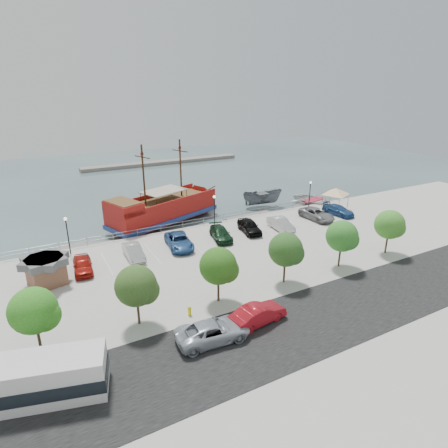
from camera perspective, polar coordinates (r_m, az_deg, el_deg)
name	(u,v)px	position (r m, az deg, el deg)	size (l,w,h in m)	color
ground	(239,251)	(44.79, 2.34, -4.17)	(160.00, 160.00, 0.00)	#394A4D
land_slab	(386,352)	(31.02, 23.43, -17.47)	(100.00, 58.00, 1.20)	#ABA79D
street	(337,311)	(33.25, 16.84, -12.52)	(100.00, 8.00, 0.04)	black
sidewalk	(292,280)	(37.01, 10.32, -8.34)	(100.00, 4.00, 0.05)	#A09F95
seawall_railing	(210,220)	(50.59, -2.11, 0.63)	(50.00, 0.06, 1.00)	slate
far_shore	(163,162)	(96.88, -9.27, 9.26)	(40.00, 3.00, 0.80)	gray
pirate_ship	(171,207)	(54.71, -8.07, 2.51)	(19.36, 11.38, 12.03)	#A21612
patrol_boat	(262,199)	(61.13, 5.85, 3.77)	(2.43, 6.46, 2.50)	#595E65
speedboat	(313,202)	(62.79, 13.47, 3.29)	(5.27, 7.38, 1.53)	silver
dock_west	(91,247)	(48.17, -19.62, -3.32)	(7.38, 2.11, 0.42)	slate
dock_mid	(250,218)	(55.57, 4.06, 0.99)	(7.50, 2.14, 0.43)	slate
dock_east	(296,209)	(60.35, 10.93, 2.21)	(6.35, 1.81, 0.36)	slate
shed	(46,270)	(38.83, -25.53, -6.34)	(4.02, 4.02, 2.71)	brown
canopy_tent	(336,188)	(58.22, 16.71, 5.27)	(5.84, 5.84, 3.78)	slate
street_van	(213,331)	(28.35, -1.69, -16.00)	(2.56, 5.55, 1.54)	#A5ACB6
street_sedan	(258,314)	(30.18, 5.19, -13.54)	(1.67, 4.79, 1.58)	#B1151F
shuttle_bus	(39,380)	(26.20, -26.31, -20.51)	(8.16, 4.64, 2.72)	silver
fire_hydrant	(189,310)	(31.23, -5.28, -12.99)	(0.29, 0.29, 0.84)	#E3DC05
lamp_post_left	(67,229)	(44.10, -22.82, -0.70)	(0.36, 0.36, 4.28)	black
lamp_post_mid	(214,205)	(48.71, -1.47, 2.85)	(0.36, 0.36, 4.28)	black
lamp_post_right	(310,190)	(57.42, 12.98, 5.05)	(0.36, 0.36, 4.28)	black
tree_a	(36,312)	(28.74, -26.73, -11.86)	(3.30, 3.20, 5.00)	#473321
tree_b	(138,287)	(29.35, -12.94, -9.32)	(3.30, 3.20, 5.00)	#473321
tree_c	(220,267)	(31.55, -0.59, -6.56)	(3.30, 3.20, 5.00)	#473321
tree_d	(287,251)	(35.02, 9.63, -4.02)	(3.30, 3.20, 5.00)	#473321
tree_e	(343,237)	(39.45, 17.74, -1.89)	(3.30, 3.20, 5.00)	#473321
tree_f	(391,225)	(44.54, 24.09, -0.19)	(3.30, 3.20, 5.00)	#473321
parked_car_a	(83,265)	(40.16, -20.75, -5.83)	(1.79, 4.44, 1.51)	#A3170E
parked_car_b	(134,252)	(41.60, -13.61, -4.12)	(1.59, 4.56, 1.50)	#BABABA
parked_car_c	(179,241)	(43.36, -6.86, -2.62)	(2.55, 5.52, 1.53)	#295289
parked_car_d	(221,234)	(45.36, -0.50, -1.48)	(2.01, 4.94, 1.43)	black
parked_car_e	(249,226)	(47.55, 3.89, -0.34)	(1.94, 4.82, 1.64)	black
parked_car_f	(281,224)	(48.85, 8.64, -0.01)	(1.66, 4.75, 1.57)	silver
parked_car_g	(317,214)	(53.70, 13.93, 1.47)	(2.52, 5.46, 1.52)	gray
parked_car_h	(338,210)	(56.41, 17.02, 2.02)	(1.98, 4.87, 1.41)	navy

